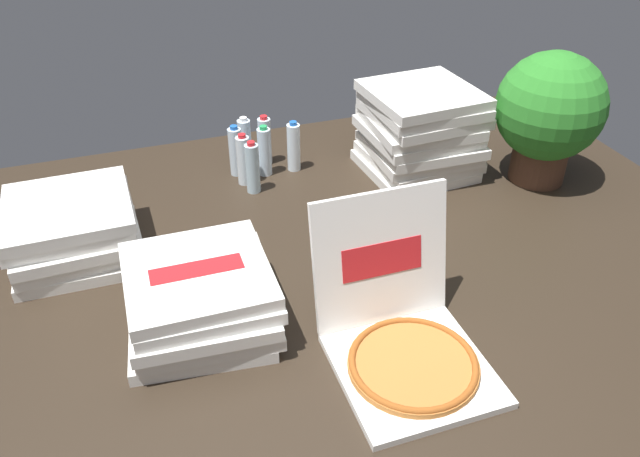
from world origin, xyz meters
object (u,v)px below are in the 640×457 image
object	(u,v)px
water_bottle_0	(265,151)
water_bottle_1	(244,160)
open_pizza_box	(404,336)
water_bottle_6	(245,142)
water_bottle_3	(294,147)
water_bottle_5	(236,151)
pizza_stack_left_mid	(73,229)
potted_plant	(549,111)
water_bottle_4	(253,168)
water_bottle_2	(265,141)
pizza_stack_left_near	(201,299)
pizza_stack_right_far	(420,131)

from	to	relation	value
water_bottle_0	water_bottle_1	xyz separation A→B (m)	(-0.10, -0.05, 0.00)
open_pizza_box	water_bottle_0	size ratio (longest dim) A/B	2.28
water_bottle_0	water_bottle_6	size ratio (longest dim) A/B	1.00
water_bottle_0	water_bottle_6	bearing A→B (deg)	118.07
water_bottle_3	water_bottle_5	world-z (taller)	same
pizza_stack_left_mid	potted_plant	bearing A→B (deg)	-2.09
water_bottle_3	potted_plant	world-z (taller)	potted_plant
water_bottle_4	water_bottle_2	bearing A→B (deg)	63.55
water_bottle_3	water_bottle_4	xyz separation A→B (m)	(-0.21, -0.13, 0.00)
open_pizza_box	pizza_stack_left_near	xyz separation A→B (m)	(-0.52, 0.32, 0.02)
pizza_stack_left_mid	potted_plant	distance (m)	1.87
water_bottle_2	water_bottle_3	size ratio (longest dim) A/B	1.00
water_bottle_4	pizza_stack_right_far	bearing A→B (deg)	-4.97
water_bottle_1	open_pizza_box	bearing A→B (deg)	-80.22
pizza_stack_left_near	water_bottle_0	distance (m)	0.96
water_bottle_0	water_bottle_3	size ratio (longest dim) A/B	1.00
water_bottle_4	water_bottle_0	bearing A→B (deg)	56.33
water_bottle_6	water_bottle_0	bearing A→B (deg)	-61.93
water_bottle_3	pizza_stack_left_mid	bearing A→B (deg)	-159.06
pizza_stack_left_mid	water_bottle_4	distance (m)	0.73
open_pizza_box	pizza_stack_right_far	xyz separation A→B (m)	(0.54, 1.00, 0.11)
water_bottle_5	water_bottle_6	distance (m)	0.09
pizza_stack_left_mid	water_bottle_5	size ratio (longest dim) A/B	2.01
pizza_stack_right_far	pizza_stack_left_near	size ratio (longest dim) A/B	0.97
pizza_stack_right_far	water_bottle_1	bearing A→B (deg)	169.13
pizza_stack_left_mid	water_bottle_1	bearing A→B (deg)	23.95
pizza_stack_left_near	water_bottle_6	size ratio (longest dim) A/B	2.12
water_bottle_1	pizza_stack_left_near	bearing A→B (deg)	-111.62
water_bottle_5	potted_plant	size ratio (longest dim) A/B	0.41
open_pizza_box	water_bottle_0	bearing A→B (deg)	94.54
water_bottle_2	water_bottle_6	distance (m)	0.09
water_bottle_5	water_bottle_0	bearing A→B (deg)	-19.57
water_bottle_4	water_bottle_5	size ratio (longest dim) A/B	1.00
water_bottle_1	water_bottle_2	world-z (taller)	same
water_bottle_0	water_bottle_4	bearing A→B (deg)	-123.67
water_bottle_2	potted_plant	xyz separation A→B (m)	(1.05, -0.51, 0.20)
water_bottle_3	potted_plant	size ratio (longest dim) A/B	0.41
pizza_stack_right_far	water_bottle_4	world-z (taller)	pizza_stack_right_far
open_pizza_box	water_bottle_0	world-z (taller)	open_pizza_box
water_bottle_4	potted_plant	distance (m)	1.22
water_bottle_1	water_bottle_4	bearing A→B (deg)	-76.66
water_bottle_4	water_bottle_1	bearing A→B (deg)	103.34
water_bottle_2	water_bottle_1	bearing A→B (deg)	-131.92
water_bottle_2	water_bottle_5	bearing A→B (deg)	-158.53
pizza_stack_right_far	pizza_stack_left_mid	world-z (taller)	pizza_stack_right_far
water_bottle_2	pizza_stack_left_near	bearing A→B (deg)	-115.24
water_bottle_0	water_bottle_5	size ratio (longest dim) A/B	1.00
water_bottle_1	potted_plant	distance (m)	1.26
pizza_stack_left_mid	water_bottle_3	bearing A→B (deg)	20.94
water_bottle_5	potted_plant	world-z (taller)	potted_plant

